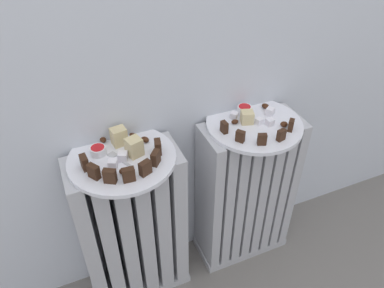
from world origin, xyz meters
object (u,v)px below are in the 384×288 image
at_px(radiator_right, 245,193).
at_px(fork, 119,159).
at_px(plate_right, 254,124).
at_px(plate_left, 122,158).
at_px(jam_bowl_left, 98,150).
at_px(jam_bowl_right, 244,109).
at_px(radiator_left, 133,230).

xyz_separation_m(radiator_right, fork, (-0.42, -0.01, 0.31)).
bearing_deg(plate_right, plate_left, 180.00).
bearing_deg(radiator_right, jam_bowl_left, 175.52).
distance_m(radiator_right, jam_bowl_right, 0.32).
height_order(radiator_right, plate_right, plate_right).
relative_size(radiator_right, jam_bowl_right, 12.71).
height_order(plate_left, plate_right, same).
relative_size(jam_bowl_left, fork, 0.50).
height_order(jam_bowl_left, fork, jam_bowl_left).
distance_m(radiator_left, jam_bowl_right, 0.52).
height_order(radiator_right, plate_left, plate_left).
bearing_deg(plate_left, plate_right, 0.00).
height_order(plate_left, fork, fork).
bearing_deg(plate_left, jam_bowl_right, 7.95).
distance_m(jam_bowl_left, fork, 0.06).
height_order(radiator_left, jam_bowl_left, jam_bowl_left).
height_order(plate_right, fork, fork).
relative_size(plate_left, jam_bowl_left, 6.68).
bearing_deg(plate_right, jam_bowl_left, 175.52).
bearing_deg(plate_left, fork, -139.93).
height_order(radiator_right, jam_bowl_left, jam_bowl_left).
xyz_separation_m(radiator_left, plate_left, (0.00, 0.00, 0.30)).
bearing_deg(radiator_right, plate_right, 63.43).
distance_m(radiator_left, fork, 0.31).
bearing_deg(plate_left, jam_bowl_left, 146.29).
bearing_deg(fork, plate_right, 1.12).
xyz_separation_m(radiator_right, plate_left, (-0.41, 0.00, 0.30)).
relative_size(radiator_left, jam_bowl_right, 12.71).
xyz_separation_m(radiator_left, jam_bowl_right, (0.41, 0.06, 0.32)).
distance_m(plate_left, jam_bowl_right, 0.41).
height_order(radiator_right, jam_bowl_right, jam_bowl_right).
distance_m(plate_right, jam_bowl_right, 0.06).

